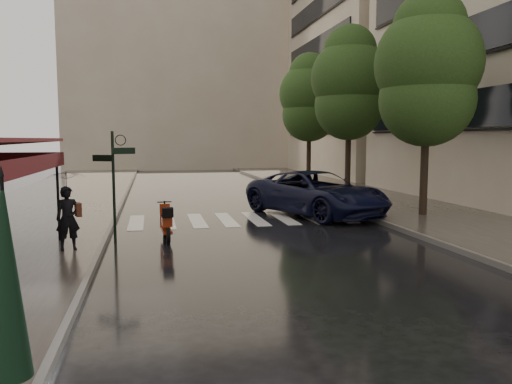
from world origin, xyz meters
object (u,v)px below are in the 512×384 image
object	(u,v)px
parked_car	(316,193)
parasol_front	(7,278)
pedestrian_with_umbrella	(67,186)
scooter	(166,223)

from	to	relation	value
parked_car	parasol_front	bearing A→B (deg)	-145.47
parked_car	parasol_front	world-z (taller)	parasol_front
pedestrian_with_umbrella	parasol_front	size ratio (longest dim) A/B	0.99
scooter	parasol_front	distance (m)	9.01
pedestrian_with_umbrella	parked_car	world-z (taller)	pedestrian_with_umbrella
scooter	parked_car	bearing A→B (deg)	29.22
pedestrian_with_umbrella	scooter	size ratio (longest dim) A/B	1.52
scooter	parked_car	world-z (taller)	parked_car
parasol_front	pedestrian_with_umbrella	bearing A→B (deg)	94.25
pedestrian_with_umbrella	scooter	world-z (taller)	pedestrian_with_umbrella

